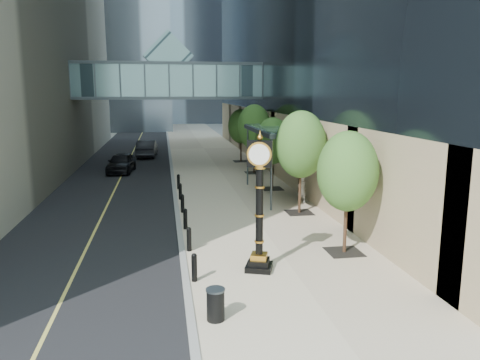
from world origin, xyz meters
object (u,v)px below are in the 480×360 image
(street_clock, at_px, (259,213))
(car_near, at_px, (121,163))
(pedestrian, at_px, (302,190))
(trash_bin, at_px, (216,305))
(car_far, at_px, (147,148))

(street_clock, height_order, car_near, street_clock)
(street_clock, relative_size, car_near, 1.06)
(pedestrian, relative_size, car_near, 0.35)
(car_near, bearing_deg, pedestrian, -43.04)
(trash_bin, relative_size, pedestrian, 0.55)
(trash_bin, xyz_separation_m, car_far, (-3.03, 35.99, 0.37))
(street_clock, xyz_separation_m, car_near, (-6.86, 23.13, -1.41))
(pedestrian, bearing_deg, car_near, -59.74)
(trash_bin, xyz_separation_m, pedestrian, (6.65, 13.58, 0.37))
(pedestrian, height_order, car_far, car_far)
(car_far, bearing_deg, car_near, 82.15)
(street_clock, distance_m, car_far, 32.80)
(trash_bin, bearing_deg, street_clock, 60.76)
(car_far, bearing_deg, trash_bin, 97.99)
(car_far, bearing_deg, street_clock, 102.05)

